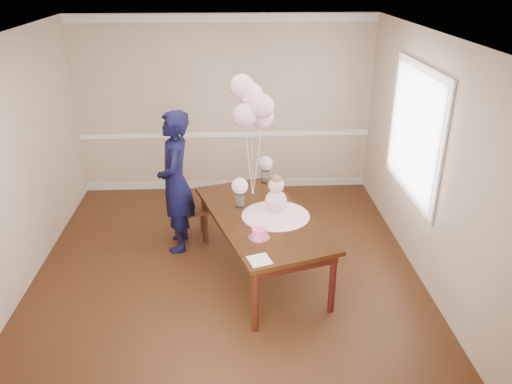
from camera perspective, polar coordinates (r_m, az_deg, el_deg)
name	(u,v)px	position (r m, az deg, el deg)	size (l,w,h in m)	color
floor	(227,273)	(5.99, -3.34, -9.28)	(4.50, 5.00, 0.00)	black
ceiling	(220,37)	(5.00, -4.13, 17.27)	(4.50, 5.00, 0.02)	white
wall_back	(225,106)	(7.72, -3.59, 9.75)	(4.50, 0.02, 2.70)	tan
wall_front	(222,320)	(3.17, -3.94, -14.37)	(4.50, 0.02, 2.70)	tan
wall_left	(9,172)	(5.83, -26.38, 2.06)	(0.02, 5.00, 2.70)	tan
wall_right	(430,164)	(5.77, 19.28, 3.08)	(0.02, 5.00, 2.70)	tan
chair_rail_trim	(226,135)	(7.84, -3.50, 6.56)	(4.50, 0.02, 0.07)	white
crown_molding	(222,18)	(7.49, -3.86, 19.23)	(4.50, 0.02, 0.12)	silver
baseboard_trim	(227,184)	(8.15, -3.35, 0.94)	(4.50, 0.02, 0.12)	silver
window_frame	(415,132)	(6.14, 17.71, 6.56)	(0.02, 1.66, 1.56)	silver
window_blinds	(413,132)	(6.13, 17.55, 6.56)	(0.01, 1.50, 1.40)	silver
dining_table_top	(261,218)	(5.62, 0.63, -2.95)	(1.01, 2.02, 0.05)	black
table_apron	(261,224)	(5.66, 0.63, -3.63)	(0.91, 1.92, 0.10)	black
table_leg_fl	(255,301)	(4.97, -0.09, -12.33)	(0.07, 0.07, 0.71)	black
table_leg_fr	(332,283)	(5.27, 8.72, -10.23)	(0.07, 0.07, 0.71)	black
table_leg_bl	(205,218)	(6.47, -5.88, -2.93)	(0.07, 0.07, 0.71)	black
table_leg_br	(266,207)	(6.70, 1.12, -1.76)	(0.07, 0.07, 0.71)	black
baby_skirt	(276,211)	(5.60, 2.27, -2.23)	(0.77, 0.77, 0.10)	#FFBBE1
baby_torso	(276,201)	(5.54, 2.29, -1.02)	(0.24, 0.24, 0.24)	#FFA1CC
baby_head	(276,185)	(5.46, 2.32, 0.79)	(0.17, 0.17, 0.17)	beige
baby_hair	(276,180)	(5.44, 2.33, 1.37)	(0.12, 0.12, 0.12)	brown
cake_platter	(259,237)	(5.18, 0.37, -5.22)	(0.22, 0.22, 0.01)	silver
birthday_cake	(259,233)	(5.15, 0.37, -4.70)	(0.15, 0.15, 0.10)	#FF5090
cake_flower_a	(259,227)	(5.12, 0.37, -4.06)	(0.03, 0.03, 0.03)	silver
cake_flower_b	(261,226)	(5.14, 0.60, -3.90)	(0.03, 0.03, 0.03)	white
rose_vase_near	(240,200)	(5.78, -1.85, -0.96)	(0.10, 0.10, 0.16)	silver
roses_near	(240,186)	(5.71, -1.88, 0.69)	(0.19, 0.19, 0.19)	silver
rose_vase_far	(265,176)	(6.43, 1.05, 1.79)	(0.10, 0.10, 0.16)	silver
roses_far	(265,163)	(6.36, 1.07, 3.30)	(0.19, 0.19, 0.19)	beige
napkin	(260,260)	(4.81, 0.40, -7.79)	(0.20, 0.20, 0.01)	white
balloon_weight	(253,194)	(6.11, -0.37, -0.23)	(0.04, 0.04, 0.02)	silver
balloon_a	(244,116)	(5.72, -1.36, 8.73)	(0.28, 0.28, 0.28)	#E8A4B9
balloon_b	(262,106)	(5.72, 0.74, 9.77)	(0.28, 0.28, 0.28)	#E2A0B4
balloon_c	(251,95)	(5.80, -0.57, 11.02)	(0.28, 0.28, 0.28)	#FFB4CB
balloon_d	(242,87)	(5.76, -1.61, 11.95)	(0.28, 0.28, 0.28)	#F0AABE
balloon_e	(262,116)	(5.89, 0.72, 8.70)	(0.28, 0.28, 0.28)	#FFB4D7
balloon_ribbon_a	(249,162)	(5.92, -0.84, 3.42)	(0.00, 0.00, 0.85)	silver
balloon_ribbon_b	(257,158)	(5.91, 0.16, 3.92)	(0.00, 0.00, 0.95)	silver
balloon_ribbon_c	(252,152)	(5.95, -0.46, 4.57)	(0.00, 0.00, 1.05)	white
balloon_ribbon_d	(248,148)	(5.93, -0.96, 4.99)	(0.00, 0.00, 1.15)	white
balloon_ribbon_e	(257,162)	(6.01, 0.16, 3.48)	(0.00, 0.00, 0.80)	white
dining_chair_seat	(190,208)	(6.52, -7.61, -1.83)	(0.44, 0.44, 0.05)	#34170E
chair_leg_fl	(179,232)	(6.45, -8.83, -4.59)	(0.04, 0.04, 0.43)	#33170E
chair_leg_fr	(207,229)	(6.49, -5.67, -4.19)	(0.04, 0.04, 0.43)	#35190E
chair_leg_bl	(175,220)	(6.77, -9.24, -3.14)	(0.04, 0.04, 0.43)	#3E1710
chair_leg_br	(202,216)	(6.81, -6.23, -2.77)	(0.04, 0.04, 0.43)	#3B1B10
chair_back_post_l	(174,195)	(6.21, -9.32, -0.37)	(0.04, 0.04, 0.56)	black
chair_back_post_r	(171,184)	(6.54, -9.73, 0.92)	(0.04, 0.04, 0.56)	#3A1C10
chair_slat_low	(173,198)	(6.43, -9.46, -0.68)	(0.03, 0.40, 0.05)	#3B1710
chair_slat_mid	(172,187)	(6.36, -9.55, 0.62)	(0.03, 0.40, 0.05)	#3D1410
chair_slat_top	(171,175)	(6.30, -9.66, 1.95)	(0.03, 0.40, 0.05)	#32190D
woman	(176,182)	(6.19, -9.18, 1.11)	(0.65, 0.44, 1.80)	black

